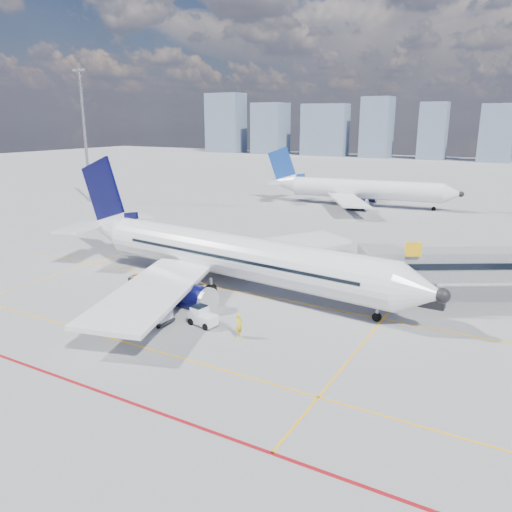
{
  "coord_description": "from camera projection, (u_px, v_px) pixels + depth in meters",
  "views": [
    {
      "loc": [
        23.86,
        -31.02,
        16.1
      ],
      "look_at": [
        2.08,
        7.45,
        4.0
      ],
      "focal_mm": 35.0,
      "sensor_mm": 36.0,
      "label": 1
    }
  ],
  "objects": [
    {
      "name": "ground",
      "position": [
        190.0,
        319.0,
        41.63
      ],
      "size": [
        420.0,
        420.0,
        0.0
      ],
      "primitive_type": "plane",
      "color": "gray",
      "rests_on": "ground"
    },
    {
      "name": "apron_markings",
      "position": [
        154.0,
        335.0,
        38.62
      ],
      "size": [
        90.0,
        35.12,
        0.01
      ],
      "color": "#FFB10D",
      "rests_on": "ground"
    },
    {
      "name": "floodlight_mast_nw",
      "position": [
        85.0,
        133.0,
        97.74
      ],
      "size": [
        3.2,
        0.61,
        25.45
      ],
      "color": "gray",
      "rests_on": "ground"
    },
    {
      "name": "distant_skyline",
      "position": [
        411.0,
        132.0,
        210.52
      ],
      "size": [
        247.56,
        14.13,
        28.96
      ],
      "color": "slate",
      "rests_on": "ground"
    },
    {
      "name": "main_aircraft",
      "position": [
        222.0,
        254.0,
        49.47
      ],
      "size": [
        43.07,
        37.47,
        12.59
      ],
      "rotation": [
        0.0,
        0.0,
        -0.1
      ],
      "color": "white",
      "rests_on": "ground"
    },
    {
      "name": "second_aircraft",
      "position": [
        357.0,
        189.0,
        95.8
      ],
      "size": [
        37.44,
        32.56,
        10.99
      ],
      "rotation": [
        0.0,
        0.0,
        0.11
      ],
      "color": "white",
      "rests_on": "ground"
    },
    {
      "name": "baggage_tug",
      "position": [
        202.0,
        316.0,
        40.31
      ],
      "size": [
        2.46,
        1.73,
        1.58
      ],
      "rotation": [
        0.0,
        0.0,
        -0.17
      ],
      "color": "white",
      "rests_on": "ground"
    },
    {
      "name": "cargo_dolly",
      "position": [
        149.0,
        309.0,
        40.8
      ],
      "size": [
        3.87,
        1.76,
        2.12
      ],
      "rotation": [
        0.0,
        0.0,
        0.01
      ],
      "color": "black",
      "rests_on": "ground"
    },
    {
      "name": "belt_loader",
      "position": [
        148.0,
        279.0,
        50.38
      ],
      "size": [
        5.34,
        2.15,
        2.14
      ],
      "rotation": [
        0.0,
        0.0,
        0.19
      ],
      "color": "black",
      "rests_on": "ground"
    },
    {
      "name": "ramp_worker",
      "position": [
        239.0,
        325.0,
        37.99
      ],
      "size": [
        0.5,
        0.72,
        1.91
      ],
      "primitive_type": "imported",
      "rotation": [
        0.0,
        0.0,
        1.51
      ],
      "color": "yellow",
      "rests_on": "ground"
    }
  ]
}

